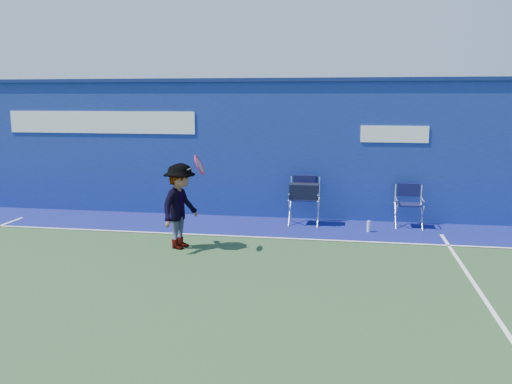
% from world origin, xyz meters
% --- Properties ---
extents(ground, '(80.00, 80.00, 0.00)m').
position_xyz_m(ground, '(0.00, 0.00, 0.00)').
color(ground, '#294725').
rests_on(ground, ground).
extents(stadium_wall, '(24.00, 0.50, 3.08)m').
position_xyz_m(stadium_wall, '(-0.00, 5.20, 1.55)').
color(stadium_wall, navy).
rests_on(stadium_wall, ground).
extents(out_of_bounds_strip, '(24.00, 1.80, 0.01)m').
position_xyz_m(out_of_bounds_strip, '(0.00, 4.10, 0.00)').
color(out_of_bounds_strip, navy).
rests_on(out_of_bounds_strip, ground).
extents(court_lines, '(24.00, 12.00, 0.01)m').
position_xyz_m(court_lines, '(0.00, 0.60, 0.01)').
color(court_lines, white).
rests_on(court_lines, out_of_bounds_strip).
extents(directors_chair_left, '(0.60, 0.56, 1.02)m').
position_xyz_m(directors_chair_left, '(1.76, 4.49, 0.43)').
color(directors_chair_left, silver).
rests_on(directors_chair_left, ground).
extents(directors_chair_right, '(0.53, 0.47, 0.88)m').
position_xyz_m(directors_chair_right, '(3.92, 4.59, 0.28)').
color(directors_chair_right, silver).
rests_on(directors_chair_right, ground).
extents(water_bottle, '(0.07, 0.07, 0.23)m').
position_xyz_m(water_bottle, '(3.10, 4.01, 0.11)').
color(water_bottle, silver).
rests_on(water_bottle, ground).
extents(tennis_player, '(0.90, 1.10, 1.69)m').
position_xyz_m(tennis_player, '(-0.26, 2.28, 0.77)').
color(tennis_player, '#EA4738').
rests_on(tennis_player, ground).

